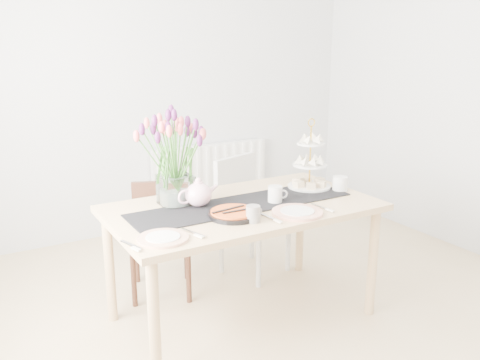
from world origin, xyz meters
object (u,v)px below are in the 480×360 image
cake_stand (310,171)px  plate_right (297,212)px  plate_left (163,238)px  chair_white (247,206)px  radiator (211,174)px  mug_grey (253,214)px  tulip_vase (174,144)px  cream_jug (340,184)px  mug_white (275,195)px  chair_brown (160,230)px  tart_tin (234,214)px  teapot (198,194)px  dining_table (243,217)px

cake_stand → plate_right: size_ratio=1.43×
cake_stand → plate_left: size_ratio=1.63×
plate_left → chair_white: bearing=40.8°
radiator → mug_grey: 2.24m
plate_left → tulip_vase: bearing=59.8°
cream_jug → plate_right: cream_jug is taller
chair_white → mug_white: size_ratio=8.37×
chair_brown → plate_right: plate_right is taller
cake_stand → cream_jug: size_ratio=4.29×
tart_tin → plate_right: bearing=-21.8°
tart_tin → plate_left: size_ratio=1.15×
teapot → plate_left: teapot is taller
mug_white → plate_right: mug_white is taller
chair_white → cake_stand: cake_stand is taller
radiator → cake_stand: bearing=-94.0°
radiator → dining_table: (-0.69, -1.78, 0.22)m
cream_jug → mug_white: 0.51m
mug_grey → dining_table: bearing=54.0°
chair_brown → tart_tin: tart_tin is taller
dining_table → plate_left: plate_left is taller
plate_left → plate_right: 0.81m
plate_left → mug_white: bearing=14.7°
radiator → plate_left: plate_left is taller
radiator → cream_jug: bearing=-89.5°
tart_tin → mug_white: mug_white is taller
mug_white → mug_grey: bearing=-122.5°
dining_table → tulip_vase: size_ratio=2.38×
teapot → plate_right: bearing=-45.9°
cake_stand → mug_white: cake_stand is taller
mug_white → chair_brown: bearing=144.9°
dining_table → plate_right: size_ratio=5.45×
chair_white → radiator: bearing=56.9°
teapot → tart_tin: teapot is taller
teapot → plate_right: 0.59m
radiator → plate_right: plate_right is taller
teapot → mug_grey: teapot is taller
chair_brown → mug_grey: size_ratio=8.21×
tulip_vase → tart_tin: bearing=-62.1°
radiator → chair_brown: bearing=-130.8°
radiator → mug_white: mug_white is taller
chair_white → cream_jug: (0.31, -0.67, 0.29)m
radiator → plate_right: bearing=-103.6°
tulip_vase → mug_grey: bearing=-64.1°
radiator → tart_tin: 2.13m
teapot → cream_jug: 0.97m
dining_table → chair_white: size_ratio=1.83×
dining_table → plate_left: 0.69m
tulip_vase → cream_jug: 1.13m
mug_grey → plate_right: 0.30m
mug_grey → tart_tin: bearing=94.2°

